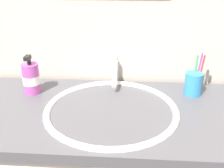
% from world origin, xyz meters
% --- Properties ---
extents(sink_basin, '(0.49, 0.49, 0.12)m').
position_xyz_m(sink_basin, '(0.02, 0.00, 0.80)').
color(sink_basin, white).
rests_on(sink_basin, vanity_counter).
extents(faucet, '(0.02, 0.16, 0.11)m').
position_xyz_m(faucet, '(0.02, 0.23, 0.90)').
color(faucet, silver).
rests_on(faucet, sink_basin).
extents(toothbrush_cup, '(0.07, 0.07, 0.09)m').
position_xyz_m(toothbrush_cup, '(0.33, 0.16, 0.89)').
color(toothbrush_cup, '#338CCC').
rests_on(toothbrush_cup, vanity_counter).
extents(toothbrush_green, '(0.02, 0.03, 0.18)m').
position_xyz_m(toothbrush_green, '(0.34, 0.18, 0.95)').
color(toothbrush_green, green).
rests_on(toothbrush_green, toothbrush_cup).
extents(toothbrush_purple, '(0.04, 0.03, 0.19)m').
position_xyz_m(toothbrush_purple, '(0.35, 0.18, 0.96)').
color(toothbrush_purple, purple).
rests_on(toothbrush_purple, toothbrush_cup).
extents(toothbrush_red, '(0.03, 0.02, 0.18)m').
position_xyz_m(toothbrush_red, '(0.36, 0.17, 0.95)').
color(toothbrush_red, red).
rests_on(toothbrush_red, toothbrush_cup).
extents(soap_dispenser, '(0.07, 0.07, 0.16)m').
position_xyz_m(soap_dispenser, '(-0.32, 0.12, 0.91)').
color(soap_dispenser, '#B24CA5').
rests_on(soap_dispenser, vanity_counter).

